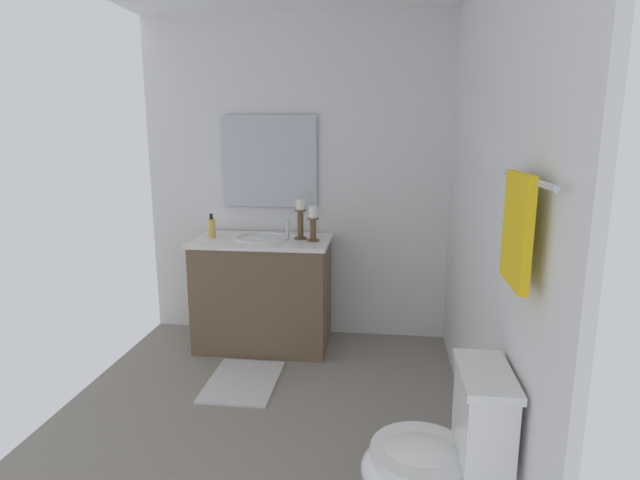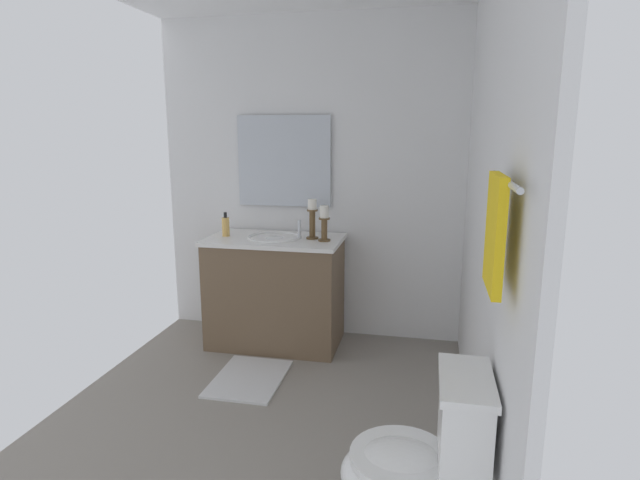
% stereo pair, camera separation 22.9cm
% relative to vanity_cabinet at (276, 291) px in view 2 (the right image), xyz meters
% --- Properties ---
extents(floor, '(2.66, 2.37, 0.02)m').
position_rel_vanity_cabinet_xyz_m(floor, '(1.01, 0.21, -0.42)').
color(floor, gray).
rests_on(floor, ground).
extents(wall_back, '(2.66, 0.04, 2.45)m').
position_rel_vanity_cabinet_xyz_m(wall_back, '(1.01, 1.40, 0.81)').
color(wall_back, white).
rests_on(wall_back, ground).
extents(wall_left, '(0.04, 2.37, 2.45)m').
position_rel_vanity_cabinet_xyz_m(wall_left, '(-0.33, 0.21, 0.81)').
color(wall_left, white).
rests_on(wall_left, ground).
extents(vanity_cabinet, '(0.58, 1.00, 0.83)m').
position_rel_vanity_cabinet_xyz_m(vanity_cabinet, '(0.00, 0.00, 0.00)').
color(vanity_cabinet, brown).
rests_on(vanity_cabinet, ground).
extents(sink_basin, '(0.40, 0.40, 0.24)m').
position_rel_vanity_cabinet_xyz_m(sink_basin, '(0.00, 0.00, 0.37)').
color(sink_basin, white).
rests_on(sink_basin, vanity_cabinet).
extents(mirror, '(0.02, 0.73, 0.69)m').
position_rel_vanity_cabinet_xyz_m(mirror, '(-0.28, 0.00, 0.96)').
color(mirror, silver).
extents(candle_holder_tall, '(0.09, 0.09, 0.26)m').
position_rel_vanity_cabinet_xyz_m(candle_holder_tall, '(0.03, 0.38, 0.55)').
color(candle_holder_tall, brown).
rests_on(candle_holder_tall, vanity_cabinet).
extents(candle_holder_short, '(0.09, 0.09, 0.29)m').
position_rel_vanity_cabinet_xyz_m(candle_holder_short, '(-0.03, 0.28, 0.57)').
color(candle_holder_short, brown).
rests_on(candle_holder_short, vanity_cabinet).
extents(soap_bottle, '(0.06, 0.06, 0.18)m').
position_rel_vanity_cabinet_xyz_m(soap_bottle, '(0.01, -0.38, 0.49)').
color(soap_bottle, '#E5B259').
rests_on(soap_bottle, vanity_cabinet).
extents(toilet, '(0.39, 0.54, 0.75)m').
position_rel_vanity_cabinet_xyz_m(toilet, '(1.83, 1.11, -0.05)').
color(toilet, white).
rests_on(toilet, ground).
extents(towel_bar, '(0.59, 0.02, 0.02)m').
position_rel_vanity_cabinet_xyz_m(towel_bar, '(1.90, 1.34, 1.04)').
color(towel_bar, silver).
extents(towel_near_vanity, '(0.28, 0.03, 0.37)m').
position_rel_vanity_cabinet_xyz_m(towel_near_vanity, '(1.90, 1.32, 0.87)').
color(towel_near_vanity, yellow).
rests_on(towel_near_vanity, towel_bar).
extents(bath_mat, '(0.60, 0.44, 0.02)m').
position_rel_vanity_cabinet_xyz_m(bath_mat, '(0.62, 0.00, -0.41)').
color(bath_mat, silver).
rests_on(bath_mat, ground).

